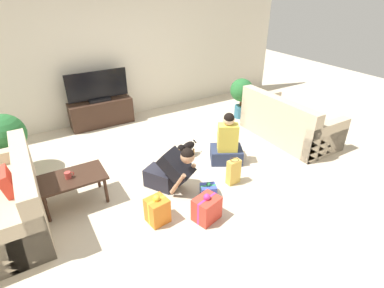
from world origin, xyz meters
name	(u,v)px	position (x,y,z in m)	size (l,w,h in m)	color
ground_plane	(177,170)	(0.00, 0.00, 0.00)	(16.00, 16.00, 0.00)	beige
wall_back	(115,57)	(0.00, 2.63, 1.30)	(8.40, 0.06, 2.60)	beige
sofa_left	(3,205)	(-2.38, 0.02, 0.30)	(0.94, 1.78, 0.86)	#C6B293
sofa_right	(288,123)	(2.37, -0.07, 0.30)	(0.94, 1.78, 0.86)	#C6B293
coffee_table	(72,180)	(-1.56, 0.01, 0.37)	(0.87, 0.52, 0.43)	#382319
tv_console	(102,113)	(-0.51, 2.36, 0.27)	(1.27, 0.40, 0.53)	#382319
tv	(98,88)	(-0.51, 2.36, 0.80)	(1.21, 0.20, 0.61)	black
potted_plant_corner_right	(241,93)	(2.23, 1.17, 0.57)	(0.49, 0.49, 0.88)	#336B84
potted_plant_corner_left	(5,138)	(-2.23, 1.26, 0.62)	(0.63, 0.63, 0.99)	beige
person_kneeling	(171,170)	(-0.29, -0.40, 0.33)	(0.65, 0.79, 0.76)	#23232D
person_sitting	(227,145)	(0.86, -0.18, 0.32)	(0.65, 0.62, 0.90)	#283351
dog	(186,147)	(0.35, 0.28, 0.19)	(0.45, 0.22, 0.29)	black
gift_box_a	(157,210)	(-0.75, -0.89, 0.17)	(0.28, 0.28, 0.40)	orange
gift_box_b	(208,190)	(0.09, -0.78, 0.08)	(0.27, 0.24, 0.22)	#3D51BC
gift_box_c	(207,208)	(-0.19, -1.17, 0.16)	(0.38, 0.33, 0.39)	red
gift_bag_a	(234,172)	(0.58, -0.73, 0.20)	(0.21, 0.14, 0.42)	#E5B74C
mug	(68,175)	(-1.59, 0.00, 0.47)	(0.12, 0.08, 0.09)	#B23D38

